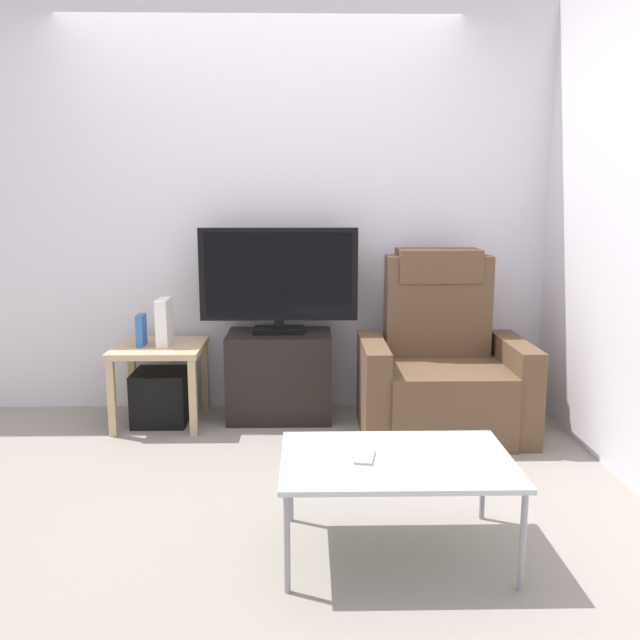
# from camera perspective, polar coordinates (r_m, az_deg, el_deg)

# --- Properties ---
(ground_plane) EXTENTS (6.40, 6.40, 0.00)m
(ground_plane) POSITION_cam_1_polar(r_m,az_deg,el_deg) (3.57, -5.78, -12.65)
(ground_plane) COLOR gray
(wall_back) EXTENTS (6.40, 0.06, 2.60)m
(wall_back) POSITION_cam_1_polar(r_m,az_deg,el_deg) (4.41, -4.92, 9.18)
(wall_back) COLOR silver
(wall_back) RESTS_ON ground
(wall_side) EXTENTS (0.06, 4.48, 2.60)m
(wall_side) POSITION_cam_1_polar(r_m,az_deg,el_deg) (3.64, 25.11, 7.97)
(wall_side) COLOR silver
(wall_side) RESTS_ON ground
(tv_stand) EXTENTS (0.65, 0.42, 0.55)m
(tv_stand) POSITION_cam_1_polar(r_m,az_deg,el_deg) (4.28, -3.46, -4.71)
(tv_stand) COLOR black
(tv_stand) RESTS_ON ground
(television) EXTENTS (0.98, 0.20, 0.66)m
(television) POSITION_cam_1_polar(r_m,az_deg,el_deg) (4.18, -3.54, 3.61)
(television) COLOR black
(television) RESTS_ON tv_stand
(recliner_armchair) EXTENTS (0.98, 0.78, 1.08)m
(recliner_armchair) POSITION_cam_1_polar(r_m,az_deg,el_deg) (4.10, 10.33, -4.17)
(recliner_armchair) COLOR brown
(recliner_armchair) RESTS_ON ground
(side_table) EXTENTS (0.54, 0.54, 0.50)m
(side_table) POSITION_cam_1_polar(r_m,az_deg,el_deg) (4.26, -13.49, -3.14)
(side_table) COLOR tan
(side_table) RESTS_ON ground
(subwoofer_box) EXTENTS (0.33, 0.33, 0.33)m
(subwoofer_box) POSITION_cam_1_polar(r_m,az_deg,el_deg) (4.32, -13.35, -6.37)
(subwoofer_box) COLOR black
(subwoofer_box) RESTS_ON ground
(book_upright) EXTENTS (0.04, 0.13, 0.19)m
(book_upright) POSITION_cam_1_polar(r_m,az_deg,el_deg) (4.22, -14.97, -0.84)
(book_upright) COLOR #3366B2
(book_upright) RESTS_ON side_table
(game_console) EXTENTS (0.07, 0.20, 0.29)m
(game_console) POSITION_cam_1_polar(r_m,az_deg,el_deg) (4.21, -13.12, -0.15)
(game_console) COLOR white
(game_console) RESTS_ON side_table
(coffee_table) EXTENTS (0.90, 0.60, 0.40)m
(coffee_table) POSITION_cam_1_polar(r_m,az_deg,el_deg) (2.68, 6.51, -12.06)
(coffee_table) COLOR #B2C6C1
(coffee_table) RESTS_ON ground
(cell_phone) EXTENTS (0.10, 0.16, 0.01)m
(cell_phone) POSITION_cam_1_polar(r_m,az_deg,el_deg) (2.66, 3.83, -11.53)
(cell_phone) COLOR #B7B7BC
(cell_phone) RESTS_ON coffee_table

